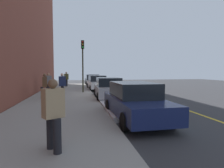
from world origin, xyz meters
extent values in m
plane|color=#333335|center=(0.00, 0.00, 0.00)|extent=(56.00, 56.00, 0.00)
cube|color=gray|center=(0.00, -3.30, 0.07)|extent=(28.00, 4.60, 0.15)
cube|color=gold|center=(0.00, 3.20, 0.00)|extent=(28.00, 0.14, 0.01)
cube|color=white|center=(5.24, -0.70, 0.11)|extent=(4.48, 0.56, 0.22)
cylinder|color=black|center=(-10.31, 0.72, 0.32)|extent=(0.64, 0.23, 0.64)
cylinder|color=black|center=(-10.28, -0.96, 0.32)|extent=(0.64, 0.23, 0.64)
cylinder|color=black|center=(-13.01, 0.67, 0.32)|extent=(0.64, 0.23, 0.64)
cylinder|color=black|center=(-12.98, -1.01, 0.32)|extent=(0.64, 0.23, 0.64)
cube|color=black|center=(-11.64, -0.14, 0.59)|extent=(4.38, 1.88, 0.64)
cube|color=black|center=(-11.86, -0.15, 1.21)|extent=(2.29, 1.64, 0.60)
cylinder|color=black|center=(-4.18, 0.74, 0.32)|extent=(0.65, 0.24, 0.64)
cylinder|color=black|center=(-4.13, -0.94, 0.32)|extent=(0.65, 0.24, 0.64)
cylinder|color=black|center=(-7.09, 0.64, 0.32)|extent=(0.65, 0.24, 0.64)
cylinder|color=black|center=(-7.03, -1.04, 0.32)|extent=(0.65, 0.24, 0.64)
cube|color=white|center=(-5.61, -0.15, 0.59)|extent=(4.75, 1.95, 0.64)
cube|color=black|center=(-5.84, -0.16, 1.21)|extent=(2.49, 1.68, 0.60)
cylinder|color=black|center=(2.47, 0.73, 0.32)|extent=(0.65, 0.24, 0.64)
cylinder|color=black|center=(2.42, -0.95, 0.32)|extent=(0.65, 0.24, 0.64)
cylinder|color=black|center=(-0.19, 0.82, 0.32)|extent=(0.65, 0.24, 0.64)
cylinder|color=black|center=(-0.24, -0.86, 0.32)|extent=(0.65, 0.24, 0.64)
cube|color=#B7BABF|center=(1.12, -0.07, 0.59)|extent=(4.35, 1.94, 0.64)
cube|color=black|center=(0.90, -0.06, 1.21)|extent=(2.28, 1.67, 0.60)
cylinder|color=black|center=(8.48, 0.89, 0.32)|extent=(0.64, 0.23, 0.64)
cylinder|color=black|center=(8.51, -0.79, 0.32)|extent=(0.64, 0.23, 0.64)
cylinder|color=black|center=(5.58, 0.84, 0.32)|extent=(0.64, 0.23, 0.64)
cylinder|color=black|center=(5.61, -0.84, 0.32)|extent=(0.64, 0.23, 0.64)
cube|color=navy|center=(7.04, 0.02, 0.59)|extent=(4.70, 1.88, 0.64)
cube|color=black|center=(6.81, 0.02, 1.21)|extent=(2.46, 1.64, 0.60)
cylinder|color=black|center=(10.19, -2.78, 0.54)|extent=(0.18, 0.18, 0.78)
cylinder|color=black|center=(9.87, -2.96, 0.54)|extent=(0.18, 0.18, 0.78)
cube|color=tan|center=(10.03, -2.87, 1.26)|extent=(0.47, 0.53, 0.66)
sphere|color=brown|center=(10.03, -2.87, 1.70)|extent=(0.22, 0.22, 0.22)
cylinder|color=black|center=(1.24, -4.57, 0.54)|extent=(0.18, 0.18, 0.79)
cylinder|color=black|center=(1.20, -4.21, 0.54)|extent=(0.18, 0.18, 0.79)
cube|color=brown|center=(1.22, -4.39, 1.27)|extent=(0.48, 0.34, 0.67)
sphere|color=brown|center=(1.22, -4.39, 1.72)|extent=(0.22, 0.22, 0.22)
cylinder|color=black|center=(-9.41, -3.45, 0.56)|extent=(0.19, 0.19, 0.81)
cylinder|color=black|center=(-9.03, -3.52, 0.56)|extent=(0.19, 0.19, 0.81)
cube|color=brown|center=(-9.22, -3.49, 1.31)|extent=(0.37, 0.51, 0.69)
sphere|color=tan|center=(-9.22, -3.49, 1.76)|extent=(0.22, 0.22, 0.22)
cylinder|color=black|center=(0.48, -3.34, 0.55)|extent=(0.19, 0.19, 0.79)
cylinder|color=black|center=(0.84, -3.27, 0.55)|extent=(0.19, 0.19, 0.79)
cube|color=#1E284C|center=(0.66, -3.30, 1.28)|extent=(0.37, 0.50, 0.67)
sphere|color=beige|center=(0.66, -3.30, 1.73)|extent=(0.22, 0.22, 0.22)
cylinder|color=black|center=(-1.86, -4.54, 0.54)|extent=(0.18, 0.18, 0.79)
cylinder|color=black|center=(-2.22, -4.62, 0.54)|extent=(0.18, 0.18, 0.79)
cube|color=slate|center=(-2.04, -4.58, 1.27)|extent=(0.37, 0.50, 0.67)
sphere|color=tan|center=(-2.04, -4.58, 1.71)|extent=(0.22, 0.22, 0.22)
cylinder|color=#2D2D19|center=(-2.27, -1.76, 2.02)|extent=(0.12, 0.12, 3.74)
cube|color=black|center=(-2.27, -1.76, 4.24)|extent=(0.26, 0.26, 0.70)
sphere|color=red|center=(-2.12, -1.76, 4.45)|extent=(0.14, 0.14, 0.14)
sphere|color=orange|center=(-2.12, -1.76, 4.23)|extent=(0.14, 0.14, 0.14)
sphere|color=green|center=(-2.12, -1.76, 4.01)|extent=(0.14, 0.14, 0.14)
cube|color=#191E38|center=(-2.57, -4.75, 0.45)|extent=(0.34, 0.22, 0.60)
cylinder|color=#4C4C4C|center=(-2.57, -4.75, 0.93)|extent=(0.03, 0.03, 0.36)
camera|label=1|loc=(14.52, -2.36, 1.99)|focal=30.83mm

